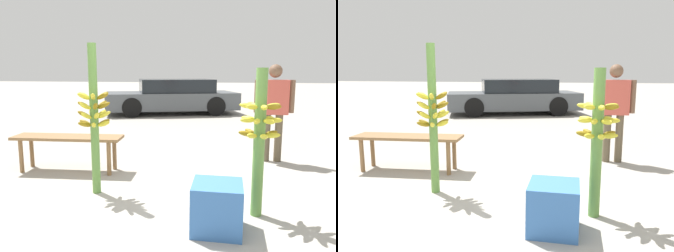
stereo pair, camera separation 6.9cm
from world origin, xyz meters
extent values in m
plane|color=#9E998E|center=(0.00, 0.00, 0.00)|extent=(80.00, 80.00, 0.00)
cylinder|color=#5B8C3D|center=(-0.83, 0.50, 0.87)|extent=(0.10, 0.10, 1.75)
ellipsoid|color=gold|center=(-0.78, 0.39, 1.16)|extent=(0.11, 0.18, 0.11)
ellipsoid|color=olive|center=(-0.71, 0.48, 1.16)|extent=(0.18, 0.08, 0.11)
ellipsoid|color=olive|center=(-0.75, 0.59, 1.16)|extent=(0.15, 0.16, 0.11)
ellipsoid|color=gold|center=(-0.87, 0.61, 1.16)|extent=(0.11, 0.18, 0.11)
ellipsoid|color=gold|center=(-0.94, 0.52, 1.16)|extent=(0.18, 0.08, 0.11)
ellipsoid|color=gold|center=(-0.90, 0.41, 1.16)|extent=(0.15, 0.16, 0.11)
ellipsoid|color=gold|center=(-0.89, 0.60, 1.05)|extent=(0.13, 0.17, 0.12)
ellipsoid|color=olive|center=(-0.94, 0.50, 1.05)|extent=(0.17, 0.06, 0.12)
ellipsoid|color=gold|center=(-0.88, 0.40, 1.05)|extent=(0.12, 0.17, 0.12)
ellipsoid|color=olive|center=(-0.76, 0.40, 1.05)|extent=(0.13, 0.17, 0.12)
ellipsoid|color=olive|center=(-0.71, 0.51, 1.05)|extent=(0.17, 0.06, 0.12)
ellipsoid|color=olive|center=(-0.77, 0.61, 1.05)|extent=(0.12, 0.17, 0.12)
ellipsoid|color=gold|center=(-0.90, 0.60, 0.94)|extent=(0.14, 0.17, 0.12)
ellipsoid|color=olive|center=(-0.94, 0.49, 0.94)|extent=(0.17, 0.07, 0.12)
ellipsoid|color=gold|center=(-0.87, 0.39, 0.94)|extent=(0.11, 0.18, 0.12)
ellipsoid|color=gold|center=(-0.75, 0.41, 0.94)|extent=(0.14, 0.17, 0.12)
ellipsoid|color=gold|center=(-0.71, 0.52, 0.94)|extent=(0.17, 0.07, 0.12)
ellipsoid|color=gold|center=(-0.78, 0.61, 0.94)|extent=(0.11, 0.18, 0.12)
ellipsoid|color=olive|center=(-0.75, 0.60, 0.84)|extent=(0.15, 0.16, 0.10)
ellipsoid|color=gold|center=(-0.87, 0.62, 0.84)|extent=(0.11, 0.18, 0.10)
ellipsoid|color=olive|center=(-0.95, 0.52, 0.84)|extent=(0.18, 0.08, 0.10)
ellipsoid|color=olive|center=(-0.90, 0.41, 0.84)|extent=(0.15, 0.16, 0.10)
ellipsoid|color=gold|center=(-0.78, 0.39, 0.84)|extent=(0.11, 0.18, 0.10)
ellipsoid|color=gold|center=(-0.70, 0.48, 0.84)|extent=(0.18, 0.08, 0.10)
cylinder|color=#5B8C3D|center=(1.00, 0.21, 0.73)|extent=(0.11, 0.11, 1.47)
ellipsoid|color=gold|center=(0.92, 0.12, 1.11)|extent=(0.14, 0.15, 0.07)
ellipsoid|color=gold|center=(1.02, 0.08, 1.11)|extent=(0.07, 0.16, 0.07)
ellipsoid|color=olive|center=(1.11, 0.15, 1.11)|extent=(0.16, 0.12, 0.07)
ellipsoid|color=gold|center=(1.12, 0.25, 1.11)|extent=(0.17, 0.10, 0.07)
ellipsoid|color=gold|center=(1.04, 0.33, 1.11)|extent=(0.09, 0.17, 0.07)
ellipsoid|color=gold|center=(0.93, 0.31, 1.11)|extent=(0.13, 0.16, 0.07)
ellipsoid|color=gold|center=(0.88, 0.22, 1.11)|extent=(0.16, 0.06, 0.07)
ellipsoid|color=gold|center=(1.13, 0.20, 0.98)|extent=(0.16, 0.06, 0.05)
ellipsoid|color=gold|center=(1.09, 0.30, 0.98)|extent=(0.14, 0.15, 0.05)
ellipsoid|color=gold|center=(0.99, 0.33, 0.98)|extent=(0.07, 0.16, 0.05)
ellipsoid|color=gold|center=(0.89, 0.27, 0.98)|extent=(0.16, 0.12, 0.05)
ellipsoid|color=gold|center=(0.88, 0.16, 0.98)|extent=(0.16, 0.10, 0.05)
ellipsoid|color=gold|center=(0.96, 0.09, 0.98)|extent=(0.10, 0.16, 0.05)
ellipsoid|color=gold|center=(1.07, 0.10, 0.98)|extent=(0.13, 0.16, 0.05)
ellipsoid|color=gold|center=(1.03, 0.33, 0.83)|extent=(0.08, 0.17, 0.08)
ellipsoid|color=olive|center=(0.92, 0.31, 0.83)|extent=(0.14, 0.15, 0.08)
ellipsoid|color=olive|center=(0.88, 0.21, 0.83)|extent=(0.16, 0.05, 0.08)
ellipsoid|color=gold|center=(0.93, 0.11, 0.83)|extent=(0.14, 0.16, 0.08)
ellipsoid|color=gold|center=(1.03, 0.09, 0.83)|extent=(0.09, 0.17, 0.08)
ellipsoid|color=gold|center=(1.12, 0.16, 0.83)|extent=(0.17, 0.11, 0.08)
ellipsoid|color=olive|center=(1.12, 0.27, 0.83)|extent=(0.16, 0.12, 0.08)
cylinder|color=brown|center=(1.30, 2.33, 0.38)|extent=(0.12, 0.12, 0.76)
cylinder|color=brown|center=(1.49, 2.35, 0.38)|extent=(0.12, 0.12, 0.76)
cube|color=#BF4C3F|center=(1.40, 2.34, 1.03)|extent=(0.43, 0.22, 0.54)
cylinder|color=brown|center=(1.14, 2.32, 1.05)|extent=(0.11, 0.11, 0.51)
cylinder|color=brown|center=(1.66, 2.36, 1.05)|extent=(0.11, 0.11, 0.51)
sphere|color=brown|center=(1.40, 2.34, 1.44)|extent=(0.21, 0.21, 0.21)
cube|color=olive|center=(-1.57, 1.25, 0.50)|extent=(1.59, 0.54, 0.04)
cylinder|color=olive|center=(-2.22, 1.34, 0.24)|extent=(0.06, 0.06, 0.48)
cylinder|color=olive|center=(-0.94, 1.45, 0.24)|extent=(0.06, 0.06, 0.48)
cylinder|color=olive|center=(-2.19, 1.05, 0.24)|extent=(0.06, 0.06, 0.48)
cylinder|color=olive|center=(-0.91, 1.15, 0.24)|extent=(0.06, 0.06, 0.48)
cube|color=#4C5156|center=(-1.28, 8.02, 0.45)|extent=(4.72, 3.11, 0.56)
cube|color=black|center=(-1.11, 8.08, 0.95)|extent=(2.81, 2.34, 0.44)
cylinder|color=black|center=(-2.30, 6.81, 0.31)|extent=(0.65, 0.39, 0.62)
cylinder|color=black|center=(-2.83, 8.35, 0.31)|extent=(0.65, 0.39, 0.62)
cylinder|color=black|center=(0.27, 7.70, 0.31)|extent=(0.65, 0.39, 0.62)
cylinder|color=black|center=(-0.26, 9.23, 0.31)|extent=(0.65, 0.39, 0.62)
cube|color=#386BB2|center=(0.62, -0.19, 0.22)|extent=(0.45, 0.45, 0.45)
camera|label=1|loc=(0.71, -3.02, 1.43)|focal=35.00mm
camera|label=2|loc=(0.77, -3.01, 1.43)|focal=35.00mm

